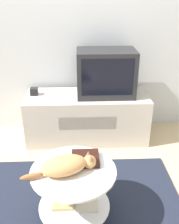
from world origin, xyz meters
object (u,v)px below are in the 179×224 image
at_px(speaker, 34,91).
at_px(cat, 66,165).
at_px(dvd_box, 85,158).
at_px(tv, 106,73).

relative_size(speaker, cat, 0.15).
height_order(speaker, dvd_box, speaker).
xyz_separation_m(tv, speaker, (-0.81, 0.02, -0.21)).
relative_size(tv, dvd_box, 3.05).
bearing_deg(dvd_box, tv, 77.37).
height_order(tv, dvd_box, tv).
distance_m(tv, speaker, 0.84).
bearing_deg(cat, dvd_box, 26.16).
bearing_deg(tv, speaker, 178.47).
relative_size(tv, cat, 1.20).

